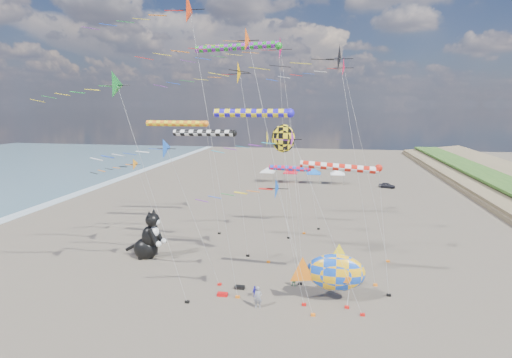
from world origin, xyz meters
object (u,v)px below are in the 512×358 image
at_px(fish_inflatable, 335,272).
at_px(cat_inflatable, 148,234).
at_px(child_blue, 255,291).
at_px(child_green, 294,280).
at_px(person_adult, 258,297).
at_px(parked_car, 387,185).

bearing_deg(fish_inflatable, cat_inflatable, 161.70).
xyz_separation_m(fish_inflatable, child_blue, (-6.91, -0.32, -2.21)).
xyz_separation_m(fish_inflatable, child_green, (-3.63, 2.35, -2.14)).
xyz_separation_m(person_adult, child_green, (2.64, 4.57, -0.35)).
xyz_separation_m(child_blue, parked_car, (18.28, 50.81, 0.04)).
height_order(person_adult, child_green, person_adult).
height_order(fish_inflatable, child_blue, fish_inflatable).
xyz_separation_m(cat_inflatable, parked_car, (31.49, 43.83, -2.23)).
bearing_deg(child_green, parked_car, 87.02).
distance_m(child_green, child_blue, 4.23).
height_order(fish_inflatable, child_green, fish_inflatable).
bearing_deg(parked_car, person_adult, -179.46).
bearing_deg(child_blue, cat_inflatable, 88.84).
distance_m(fish_inflatable, child_blue, 7.26).
distance_m(cat_inflatable, child_green, 17.18).
distance_m(cat_inflatable, child_blue, 15.12).
height_order(child_green, child_blue, child_green).
relative_size(person_adult, child_green, 1.61).
bearing_deg(fish_inflatable, parked_car, 77.31).
height_order(fish_inflatable, parked_car, fish_inflatable).
bearing_deg(parked_car, cat_inflatable, 163.35).
relative_size(person_adult, child_blue, 1.85).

